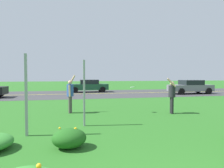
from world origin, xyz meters
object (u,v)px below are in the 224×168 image
(sign_post_by_roadside, at_px, (84,93))
(frisbee_white, at_px, (132,87))
(person_thrower_blue_shirt, at_px, (70,93))
(car_dark_green_center_left, at_px, (88,86))
(car_gray_leftmost, at_px, (190,87))
(sign_post_near_path, at_px, (26,95))
(person_catcher_dark_shirt, at_px, (172,94))

(sign_post_by_roadside, relative_size, frisbee_white, 10.31)
(person_thrower_blue_shirt, relative_size, car_dark_green_center_left, 0.43)
(sign_post_by_roadside, relative_size, car_gray_leftmost, 0.56)
(sign_post_near_path, xyz_separation_m, frisbee_white, (4.49, 3.15, 0.02))
(sign_post_by_roadside, height_order, frisbee_white, sign_post_by_roadside)
(frisbee_white, xyz_separation_m, car_dark_green_center_left, (-1.00, 13.65, -0.58))
(sign_post_near_path, bearing_deg, frisbee_white, 35.09)
(sign_post_near_path, xyz_separation_m, car_gray_leftmost, (13.86, 12.39, -0.56))
(sign_post_by_roadside, bearing_deg, car_gray_leftmost, 43.76)
(frisbee_white, bearing_deg, car_gray_leftmost, 44.59)
(person_thrower_blue_shirt, bearing_deg, car_dark_green_center_left, 80.77)
(sign_post_near_path, bearing_deg, car_dark_green_center_left, 78.27)
(sign_post_near_path, xyz_separation_m, person_catcher_dark_shirt, (6.36, 2.52, -0.32))
(frisbee_white, height_order, car_gray_leftmost, car_gray_leftmost)
(sign_post_by_roadside, distance_m, person_thrower_blue_shirt, 2.87)
(sign_post_near_path, distance_m, person_thrower_blue_shirt, 3.98)
(sign_post_near_path, height_order, frisbee_white, sign_post_near_path)
(person_catcher_dark_shirt, distance_m, car_gray_leftmost, 12.40)
(sign_post_by_roadside, xyz_separation_m, car_dark_green_center_left, (1.61, 15.88, -0.51))
(person_thrower_blue_shirt, height_order, person_catcher_dark_shirt, person_thrower_blue_shirt)
(person_catcher_dark_shirt, distance_m, car_dark_green_center_left, 14.57)
(sign_post_by_roadside, height_order, person_thrower_blue_shirt, sign_post_by_roadside)
(person_catcher_dark_shirt, height_order, car_gray_leftmost, person_catcher_dark_shirt)
(sign_post_by_roadside, height_order, car_gray_leftmost, sign_post_by_roadside)
(sign_post_near_path, height_order, person_thrower_blue_shirt, sign_post_near_path)
(person_thrower_blue_shirt, distance_m, car_dark_green_center_left, 13.24)
(sign_post_near_path, xyz_separation_m, sign_post_by_roadside, (1.87, 0.91, -0.05))
(sign_post_by_roadside, bearing_deg, person_catcher_dark_shirt, 19.66)
(sign_post_near_path, height_order, sign_post_by_roadside, sign_post_near_path)
(sign_post_near_path, relative_size, person_thrower_blue_shirt, 1.34)
(person_thrower_blue_shirt, height_order, car_gray_leftmost, person_thrower_blue_shirt)
(car_gray_leftmost, bearing_deg, sign_post_by_roadside, -136.24)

